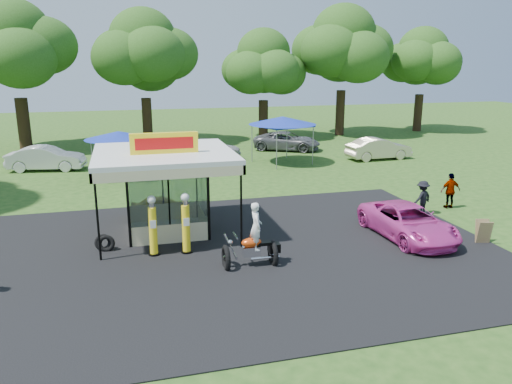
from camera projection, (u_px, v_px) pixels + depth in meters
ground at (242, 275)px, 16.45m from camera, size 120.00×120.00×0.00m
asphalt_apron at (230, 253)px, 18.31m from camera, size 20.00×14.00×0.04m
gas_station_kiosk at (165, 190)px, 20.16m from camera, size 5.40×5.40×4.18m
gas_pump_left at (153, 227)px, 17.81m from camera, size 0.42×0.42×2.26m
gas_pump_right at (186, 225)px, 18.03m from camera, size 0.43×0.43×2.29m
motorcycle at (254, 241)px, 16.96m from camera, size 1.98×0.95×2.35m
spare_tires at (105, 243)px, 18.44m from camera, size 0.77×0.49×0.65m
a_frame_sign at (483, 232)px, 19.17m from camera, size 0.56×0.60×0.93m
kiosk_car at (162, 206)px, 22.55m from camera, size 2.82×1.13×0.96m
pink_sedan at (408, 222)px, 19.74m from camera, size 2.40×4.86×1.33m
spectator_east_a at (422, 198)px, 22.76m from camera, size 1.16×0.90×1.58m
spectator_east_b at (450, 191)px, 23.74m from camera, size 1.03×0.48×1.71m
bg_car_a at (46, 158)px, 32.03m from camera, size 4.97×2.40×1.57m
bg_car_c at (206, 149)px, 34.93m from camera, size 5.31×3.07×1.70m
bg_car_d at (287, 141)px, 39.31m from camera, size 5.70×4.61×1.44m
bg_car_e at (379, 149)px, 35.65m from camera, size 4.75×1.89×1.54m
tent_west at (118, 136)px, 29.77m from camera, size 3.99×3.99×2.79m
tent_east at (282, 121)px, 33.74m from camera, size 4.60×4.60×3.21m
oak_far_b at (16, 57)px, 38.03m from camera, size 9.40×9.40×11.21m
oak_far_c at (144, 60)px, 40.99m from camera, size 9.20×9.20×10.84m
oak_far_d at (263, 70)px, 44.26m from camera, size 7.95×7.95×9.47m
oak_far_e at (343, 54)px, 45.76m from camera, size 9.77×9.77×11.64m
oak_far_f at (422, 66)px, 48.78m from camera, size 8.20×8.20×9.88m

